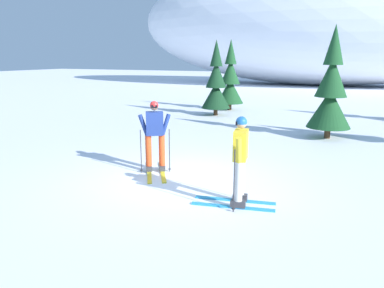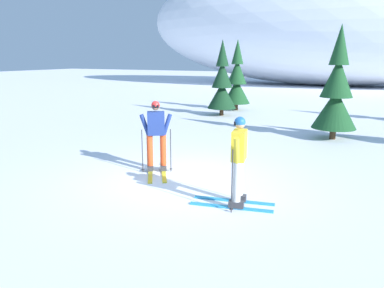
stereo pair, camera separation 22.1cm
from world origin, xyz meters
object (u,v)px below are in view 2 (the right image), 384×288
object	(u,v)px
skier_yellow_jacket	(238,160)
pine_tree_center	(336,92)
pine_tree_center_left	(237,81)
pine_tree_far_left	(222,84)
skier_navy_jacket	(156,135)

from	to	relation	value
skier_yellow_jacket	pine_tree_center	distance (m)	7.16
pine_tree_center_left	pine_tree_far_left	bearing A→B (deg)	-90.49
skier_navy_jacket	pine_tree_center	xyz separation A→B (m)	(3.52, 5.85, 0.69)
skier_yellow_jacket	skier_navy_jacket	size ratio (longest dim) A/B	0.98
pine_tree_far_left	pine_tree_center_left	xyz separation A→B (m)	(0.02, 2.06, 0.04)
skier_yellow_jacket	skier_navy_jacket	xyz separation A→B (m)	(-2.53, 1.21, 0.01)
skier_navy_jacket	pine_tree_center_left	distance (m)	11.32
skier_navy_jacket	pine_tree_far_left	bearing A→B (deg)	101.71
skier_yellow_jacket	pine_tree_center	bearing A→B (deg)	82.00
pine_tree_far_left	pine_tree_center_left	distance (m)	2.06
skier_navy_jacket	pine_tree_far_left	size ratio (longest dim) A/B	0.49
skier_yellow_jacket	pine_tree_center_left	world-z (taller)	pine_tree_center_left
skier_yellow_jacket	pine_tree_far_left	bearing A→B (deg)	113.19
skier_yellow_jacket	skier_navy_jacket	bearing A→B (deg)	154.47
pine_tree_far_left	pine_tree_center_left	bearing A→B (deg)	89.51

